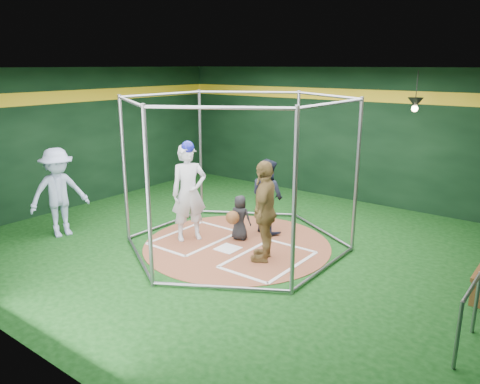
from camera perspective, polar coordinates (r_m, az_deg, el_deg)
The scene contains 13 objects.
room_shell at distance 9.12m, azimuth -0.35°, elevation 3.85°, with size 10.10×9.10×3.53m.
clay_disc at distance 9.61m, azimuth -0.36°, elevation -6.43°, with size 3.80×3.80×0.01m, color brown.
home_plate at distance 9.39m, azimuth -1.49°, elevation -6.90°, with size 0.43×0.43×0.01m, color white.
batter_box_left at distance 10.01m, azimuth -5.58°, elevation -5.54°, with size 1.17×1.77×0.01m.
batter_box_right at distance 8.91m, azimuth 3.53°, elevation -8.19°, with size 1.17×1.77×0.01m.
batting_cage at distance 9.17m, azimuth -0.38°, elevation 2.28°, with size 4.05×4.67×3.00m.
pendant_lamp_near at distance 11.18m, azimuth 20.58°, elevation 10.12°, with size 0.34×0.34×0.90m.
batter_figure at distance 9.65m, azimuth -6.25°, elevation 0.04°, with size 0.80×0.88×2.08m.
visitor_leopard at distance 8.61m, azimuth 3.02°, elevation -2.33°, with size 1.11×0.46×1.89m, color #A08144.
catcher_figure at distance 9.71m, azimuth -0.13°, elevation -3.13°, with size 0.52×0.59×0.95m.
umpire at distance 10.11m, azimuth 3.34°, elevation -0.47°, with size 0.79×0.61×1.62m, color black.
bystander_blue at distance 10.58m, azimuth -21.23°, elevation -0.07°, with size 1.23×0.71×1.90m, color #A4B3D9.
steel_railing at distance 6.72m, azimuth 26.15°, elevation -12.51°, with size 0.05×1.05×0.91m.
Camera 1 is at (5.46, -7.07, 3.56)m, focal length 35.00 mm.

